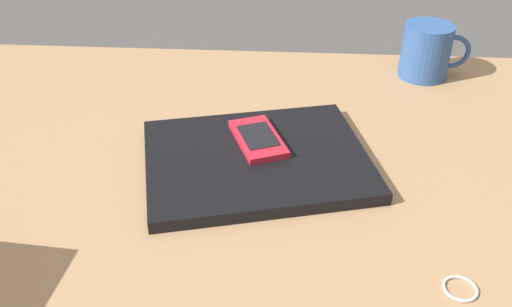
{
  "coord_description": "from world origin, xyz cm",
  "views": [
    {
      "loc": [
        4.34,
        -66.72,
        49.02
      ],
      "look_at": [
        -0.05,
        -0.99,
        5.0
      ],
      "focal_mm": 38.9,
      "sensor_mm": 36.0,
      "label": 1
    }
  ],
  "objects_px": {
    "cell_phone_on_laptop": "(255,138)",
    "key_ring": "(460,289)",
    "coffee_mug": "(427,51)",
    "laptop_closed": "(256,160)"
  },
  "relations": [
    {
      "from": "cell_phone_on_laptop",
      "to": "coffee_mug",
      "type": "distance_m",
      "value": 0.41
    },
    {
      "from": "key_ring",
      "to": "coffee_mug",
      "type": "height_order",
      "value": "coffee_mug"
    },
    {
      "from": "laptop_closed",
      "to": "coffee_mug",
      "type": "xyz_separation_m",
      "value": [
        0.3,
        0.32,
        0.04
      ]
    },
    {
      "from": "cell_phone_on_laptop",
      "to": "coffee_mug",
      "type": "xyz_separation_m",
      "value": [
        0.3,
        0.28,
        0.03
      ]
    },
    {
      "from": "cell_phone_on_laptop",
      "to": "key_ring",
      "type": "xyz_separation_m",
      "value": [
        0.24,
        -0.26,
        -0.02
      ]
    },
    {
      "from": "laptop_closed",
      "to": "key_ring",
      "type": "relative_size",
      "value": 8.14
    },
    {
      "from": "cell_phone_on_laptop",
      "to": "key_ring",
      "type": "relative_size",
      "value": 3.28
    },
    {
      "from": "cell_phone_on_laptop",
      "to": "coffee_mug",
      "type": "bearing_deg",
      "value": 43.2
    },
    {
      "from": "key_ring",
      "to": "coffee_mug",
      "type": "distance_m",
      "value": 0.54
    },
    {
      "from": "cell_phone_on_laptop",
      "to": "key_ring",
      "type": "height_order",
      "value": "cell_phone_on_laptop"
    }
  ]
}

